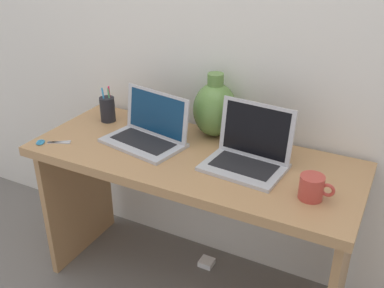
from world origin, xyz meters
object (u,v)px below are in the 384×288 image
power_brick (207,263)px  coffee_mug (312,187)px  laptop_right (250,150)px  laptop_left (149,129)px  scissors (47,142)px  green_vase (215,109)px  pen_cup (108,109)px

power_brick → coffee_mug: bearing=-26.8°
coffee_mug → power_brick: bearing=153.2°
coffee_mug → power_brick: size_ratio=1.76×
laptop_right → power_brick: size_ratio=4.64×
laptop_left → power_brick: (0.23, 0.13, -0.76)m
coffee_mug → scissors: size_ratio=0.88×
green_vase → power_brick: (0.00, -0.06, -0.83)m
laptop_right → green_vase: size_ratio=1.14×
laptop_left → coffee_mug: size_ratio=3.09×
green_vase → power_brick: bearing=-85.5°
laptop_left → coffee_mug: 0.75m
laptop_left → laptop_right: size_ratio=1.17×
power_brick → scissors: bearing=-150.0°
scissors → power_brick: bearing=30.0°
laptop_left → pen_cup: laptop_left is taller
pen_cup → scissors: bearing=-106.0°
laptop_left → pen_cup: size_ratio=2.12×
laptop_left → green_vase: bearing=40.1°
laptop_right → scissors: (-0.84, -0.23, -0.06)m
pen_cup → power_brick: 0.93m
green_vase → coffee_mug: size_ratio=2.32×
coffee_mug → power_brick: coffee_mug is taller
scissors → green_vase: bearing=34.0°
power_brick → laptop_right: bearing=-29.1°
laptop_right → green_vase: (-0.24, 0.18, 0.06)m
laptop_left → power_brick: laptop_left is taller
green_vase → scissors: 0.74m
scissors → laptop_left: bearing=29.9°
coffee_mug → scissors: 1.13m
laptop_right → pen_cup: laptop_right is taller
coffee_mug → pen_cup: (-1.03, 0.22, 0.02)m
laptop_left → green_vase: green_vase is taller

